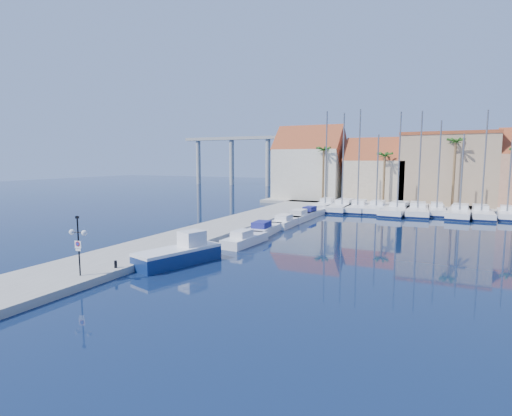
{
  "coord_description": "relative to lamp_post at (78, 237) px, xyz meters",
  "views": [
    {
      "loc": [
        13.04,
        -24.53,
        7.68
      ],
      "look_at": [
        -3.55,
        10.21,
        3.0
      ],
      "focal_mm": 28.0,
      "sensor_mm": 36.0,
      "label": 1
    }
  ],
  "objects": [
    {
      "name": "building_0",
      "position": [
        -2.75,
        54.47,
        3.55
      ],
      "size": [
        12.3,
        9.0,
        13.5
      ],
      "color": "beige",
      "rests_on": "shore_north"
    },
    {
      "name": "shore_north",
      "position": [
        17.25,
        55.47,
        -2.72
      ],
      "size": [
        54.0,
        16.0,
        0.5
      ],
      "primitive_type": "cube",
      "color": "gray",
      "rests_on": "ground"
    },
    {
      "name": "sailboat_4",
      "position": [
        14.23,
        42.98,
        -2.39
      ],
      "size": [
        4.14,
        12.1,
        14.25
      ],
      "rotation": [
        0.0,
        0.0,
        -0.09
      ],
      "color": "white",
      "rests_on": "ground"
    },
    {
      "name": "sailboat_0",
      "position": [
        3.41,
        43.78,
        -2.34
      ],
      "size": [
        3.14,
        9.76,
        14.96
      ],
      "rotation": [
        0.0,
        0.0,
        0.06
      ],
      "color": "white",
      "rests_on": "ground"
    },
    {
      "name": "sailboat_6",
      "position": [
        19.26,
        44.4,
        -2.35
      ],
      "size": [
        2.64,
        8.63,
        13.0
      ],
      "rotation": [
        0.0,
        0.0,
        0.04
      ],
      "color": "white",
      "rests_on": "ground"
    },
    {
      "name": "ground",
      "position": [
        7.25,
        7.47,
        -2.97
      ],
      "size": [
        260.0,
        260.0,
        0.0
      ],
      "primitive_type": "plane",
      "color": "black",
      "rests_on": "ground"
    },
    {
      "name": "motorboat_west_4",
      "position": [
        3.86,
        34.73,
        -2.46
      ],
      "size": [
        2.25,
        5.86,
        1.4
      ],
      "rotation": [
        0.0,
        0.0,
        -0.07
      ],
      "color": "white",
      "rests_on": "ground"
    },
    {
      "name": "lamp_post",
      "position": [
        0.0,
        0.0,
        0.0
      ],
      "size": [
        1.27,
        0.46,
        3.76
      ],
      "rotation": [
        0.0,
        0.0,
        0.13
      ],
      "color": "black",
      "rests_on": "quay_west"
    },
    {
      "name": "sailboat_7",
      "position": [
        22.16,
        43.3,
        -2.41
      ],
      "size": [
        3.74,
        10.99,
        11.06
      ],
      "rotation": [
        0.0,
        0.0,
        -0.08
      ],
      "color": "white",
      "rests_on": "ground"
    },
    {
      "name": "palm_1",
      "position": [
        11.25,
        49.47,
        5.16
      ],
      "size": [
        2.6,
        2.6,
        9.15
      ],
      "color": "brown",
      "rests_on": "shore_north"
    },
    {
      "name": "sailboat_3",
      "position": [
        11.2,
        43.45,
        -2.4
      ],
      "size": [
        2.64,
        9.95,
        11.27
      ],
      "rotation": [
        0.0,
        0.0,
        -0.0
      ],
      "color": "white",
      "rests_on": "ground"
    },
    {
      "name": "quay_west",
      "position": [
        -1.75,
        20.97,
        -2.72
      ],
      "size": [
        6.0,
        77.0,
        0.5
      ],
      "primitive_type": "cube",
      "color": "gray",
      "rests_on": "ground"
    },
    {
      "name": "viaduct",
      "position": [
        -31.82,
        89.47,
        7.28
      ],
      "size": [
        48.0,
        2.2,
        14.45
      ],
      "color": "#9E9E99",
      "rests_on": "ground"
    },
    {
      "name": "palm_2",
      "position": [
        21.25,
        49.47,
        7.05
      ],
      "size": [
        2.6,
        2.6,
        11.15
      ],
      "color": "brown",
      "rests_on": "shore_north"
    },
    {
      "name": "bollard",
      "position": [
        0.65,
        2.31,
        -2.23
      ],
      "size": [
        0.2,
        0.2,
        0.49
      ],
      "primitive_type": "cylinder",
      "color": "black",
      "rests_on": "quay_west"
    },
    {
      "name": "sailboat_9",
      "position": [
        27.71,
        44.17,
        -2.36
      ],
      "size": [
        2.72,
        8.3,
        11.98
      ],
      "rotation": [
        0.0,
        0.0,
        -0.07
      ],
      "color": "white",
      "rests_on": "ground"
    },
    {
      "name": "motorboat_west_2",
      "position": [
        3.62,
        25.81,
        -2.46
      ],
      "size": [
        2.09,
        6.32,
        1.4
      ],
      "rotation": [
        0.0,
        0.0,
        0.01
      ],
      "color": "white",
      "rests_on": "ground"
    },
    {
      "name": "building_2",
      "position": [
        20.25,
        55.47,
        3.29
      ],
      "size": [
        14.2,
        10.2,
        11.5
      ],
      "color": "tan",
      "rests_on": "shore_north"
    },
    {
      "name": "sailboat_2",
      "position": [
        8.51,
        43.35,
        -2.35
      ],
      "size": [
        2.9,
        10.18,
        14.96
      ],
      "rotation": [
        0.0,
        0.0,
        0.02
      ],
      "color": "white",
      "rests_on": "ground"
    },
    {
      "name": "sailboat_1",
      "position": [
        6.19,
        43.48,
        -2.39
      ],
      "size": [
        3.31,
        11.7,
        14.53
      ],
      "rotation": [
        0.0,
        0.0,
        -0.02
      ],
      "color": "white",
      "rests_on": "ground"
    },
    {
      "name": "building_1",
      "position": [
        9.25,
        54.47,
        2.33
      ],
      "size": [
        10.3,
        8.0,
        11.0
      ],
      "color": "tan",
      "rests_on": "shore_north"
    },
    {
      "name": "motorboat_west_1",
      "position": [
        3.41,
        20.06,
        -2.46
      ],
      "size": [
        2.5,
        6.58,
        1.4
      ],
      "rotation": [
        0.0,
        0.0,
        0.07
      ],
      "color": "white",
      "rests_on": "ground"
    },
    {
      "name": "palm_0",
      "position": [
        1.25,
        49.47,
        6.11
      ],
      "size": [
        2.6,
        2.6,
        10.15
      ],
      "color": "brown",
      "rests_on": "shore_north"
    },
    {
      "name": "motorboat_west_0",
      "position": [
        4.04,
        14.57,
        -2.46
      ],
      "size": [
        2.19,
        5.79,
        1.4
      ],
      "rotation": [
        0.0,
        0.0,
        -0.07
      ],
      "color": "white",
      "rests_on": "ground"
    },
    {
      "name": "motorboat_west_3",
      "position": [
        3.63,
        30.94,
        -2.46
      ],
      "size": [
        2.22,
        6.86,
        1.4
      ],
      "rotation": [
        0.0,
        0.0,
        -0.0
      ],
      "color": "white",
      "rests_on": "ground"
    },
    {
      "name": "sailboat_8",
      "position": [
        24.68,
        43.63,
        -2.36
      ],
      "size": [
        2.82,
        9.94,
        14.07
      ],
      "rotation": [
        0.0,
        0.0,
        0.02
      ],
      "color": "white",
      "rests_on": "ground"
    },
    {
      "name": "sailboat_5",
      "position": [
        16.82,
        43.5,
        -2.39
      ],
      "size": [
        3.52,
        11.49,
        14.29
      ],
      "rotation": [
        0.0,
        0.0,
        0.05
      ],
      "color": "white",
      "rests_on": "ground"
    },
    {
      "name": "fishing_boat",
      "position": [
        2.76,
        6.61,
        -2.2
      ],
      "size": [
        4.02,
        6.96,
        2.31
      ],
      "rotation": [
        0.0,
        0.0,
        -0.29
      ],
      "color": "navy",
      "rests_on": "ground"
    }
  ]
}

